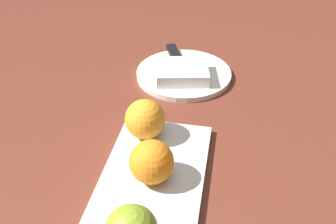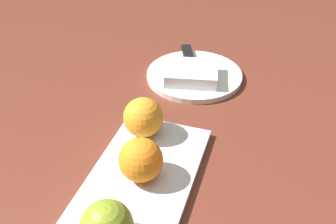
{
  "view_description": "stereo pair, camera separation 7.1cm",
  "coord_description": "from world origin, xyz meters",
  "px_view_note": "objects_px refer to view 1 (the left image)",
  "views": [
    {
      "loc": [
        0.37,
        0.07,
        0.47
      ],
      "look_at": [
        -0.19,
        -0.03,
        0.04
      ],
      "focal_mm": 39.77,
      "sensor_mm": 36.0,
      "label": 1
    },
    {
      "loc": [
        0.35,
        0.14,
        0.47
      ],
      "look_at": [
        -0.19,
        -0.03,
        0.04
      ],
      "focal_mm": 39.77,
      "sensor_mm": 36.0,
      "label": 2
    }
  ],
  "objects_px": {
    "fruit_tray": "(143,210)",
    "orange_near_banana": "(152,162)",
    "folded_napkin": "(182,72)",
    "knife": "(176,57)",
    "orange_center": "(145,119)",
    "dinner_plate": "(184,74)"
  },
  "relations": [
    {
      "from": "fruit_tray",
      "to": "orange_center",
      "type": "height_order",
      "value": "orange_center"
    },
    {
      "from": "folded_napkin",
      "to": "orange_center",
      "type": "bearing_deg",
      "value": -9.29
    },
    {
      "from": "dinner_plate",
      "to": "folded_napkin",
      "type": "relative_size",
      "value": 1.94
    },
    {
      "from": "fruit_tray",
      "to": "knife",
      "type": "distance_m",
      "value": 0.47
    },
    {
      "from": "dinner_plate",
      "to": "knife",
      "type": "xyz_separation_m",
      "value": [
        -0.06,
        -0.03,
        0.01
      ]
    },
    {
      "from": "dinner_plate",
      "to": "orange_center",
      "type": "bearing_deg",
      "value": -8.23
    },
    {
      "from": "orange_near_banana",
      "to": "knife",
      "type": "bearing_deg",
      "value": -175.74
    },
    {
      "from": "orange_center",
      "to": "folded_napkin",
      "type": "height_order",
      "value": "orange_center"
    },
    {
      "from": "knife",
      "to": "orange_center",
      "type": "bearing_deg",
      "value": -23.26
    },
    {
      "from": "folded_napkin",
      "to": "fruit_tray",
      "type": "bearing_deg",
      "value": 0.0
    },
    {
      "from": "orange_center",
      "to": "dinner_plate",
      "type": "xyz_separation_m",
      "value": [
        -0.25,
        0.04,
        -0.04
      ]
    },
    {
      "from": "orange_near_banana",
      "to": "folded_napkin",
      "type": "relative_size",
      "value": 0.62
    },
    {
      "from": "fruit_tray",
      "to": "knife",
      "type": "xyz_separation_m",
      "value": [
        -0.47,
        -0.03,
        0.01
      ]
    },
    {
      "from": "dinner_plate",
      "to": "folded_napkin",
      "type": "xyz_separation_m",
      "value": [
        0.03,
        -0.0,
        0.02
      ]
    },
    {
      "from": "dinner_plate",
      "to": "folded_napkin",
      "type": "bearing_deg",
      "value": -0.0
    },
    {
      "from": "fruit_tray",
      "to": "orange_near_banana",
      "type": "bearing_deg",
      "value": 179.79
    },
    {
      "from": "fruit_tray",
      "to": "orange_near_banana",
      "type": "distance_m",
      "value": 0.08
    },
    {
      "from": "orange_near_banana",
      "to": "knife",
      "type": "xyz_separation_m",
      "value": [
        -0.41,
        -0.03,
        -0.03
      ]
    },
    {
      "from": "fruit_tray",
      "to": "folded_napkin",
      "type": "xyz_separation_m",
      "value": [
        -0.38,
        0.0,
        0.02
      ]
    },
    {
      "from": "orange_near_banana",
      "to": "folded_napkin",
      "type": "height_order",
      "value": "orange_near_banana"
    },
    {
      "from": "orange_center",
      "to": "folded_napkin",
      "type": "bearing_deg",
      "value": 170.71
    },
    {
      "from": "orange_near_banana",
      "to": "folded_napkin",
      "type": "distance_m",
      "value": 0.32
    }
  ]
}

